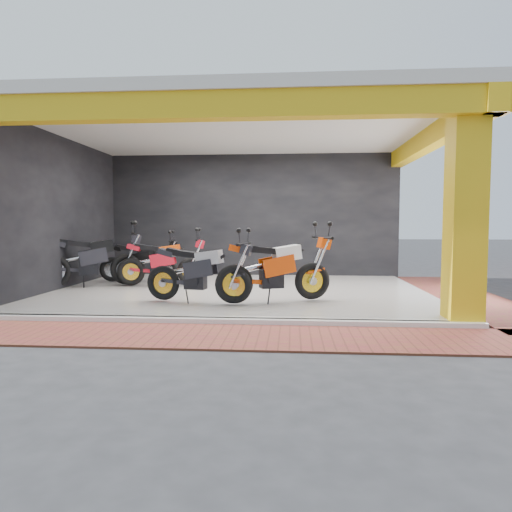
{
  "coord_description": "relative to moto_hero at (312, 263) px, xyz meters",
  "views": [
    {
      "loc": [
        1.15,
        -7.87,
        1.54
      ],
      "look_at": [
        0.43,
        1.27,
        0.9
      ],
      "focal_mm": 32.0,
      "sensor_mm": 36.0,
      "label": 1
    }
  ],
  "objects": [
    {
      "name": "paver_right",
      "position": [
        3.27,
        1.29,
        -0.8
      ],
      "size": [
        1.4,
        7.0,
        0.03
      ],
      "primitive_type": "cube",
      "color": "brown",
      "rests_on": "ground"
    },
    {
      "name": "floor_kerb",
      "position": [
        -1.53,
        -1.73,
        -0.76
      ],
      "size": [
        8.0,
        0.2,
        0.1
      ],
      "primitive_type": "cube",
      "color": "white",
      "rests_on": "ground"
    },
    {
      "name": "moto_row_d",
      "position": [
        -3.53,
        2.49,
        -0.1
      ],
      "size": [
        2.1,
        0.99,
        1.23
      ],
      "primitive_type": null,
      "rotation": [
        0.0,
        0.0,
        0.12
      ],
      "color": "black",
      "rests_on": "showroom_floor"
    },
    {
      "name": "moto_hero",
      "position": [
        0.0,
        0.0,
        0.0
      ],
      "size": [
        2.49,
        1.66,
        1.43
      ],
      "primitive_type": null,
      "rotation": [
        0.0,
        0.0,
        0.37
      ],
      "color": "#DD4309",
      "rests_on": "showroom_floor"
    },
    {
      "name": "header_beam_front",
      "position": [
        -1.53,
        -1.71,
        2.49
      ],
      "size": [
        8.4,
        0.3,
        0.4
      ],
      "primitive_type": "cube",
      "color": "gold",
      "rests_on": "corner_column"
    },
    {
      "name": "moto_row_b",
      "position": [
        -4.29,
        1.85,
        0.01
      ],
      "size": [
        2.53,
        1.81,
        1.46
      ],
      "primitive_type": null,
      "rotation": [
        0.0,
        0.0,
        0.44
      ],
      "color": "black",
      "rests_on": "showroom_floor"
    },
    {
      "name": "ground",
      "position": [
        -1.53,
        -0.71,
        -0.81
      ],
      "size": [
        80.0,
        80.0,
        0.0
      ],
      "primitive_type": "plane",
      "color": "#2D2D30",
      "rests_on": "ground"
    },
    {
      "name": "moto_row_c",
      "position": [
        -2.72,
        1.8,
        -0.06
      ],
      "size": [
        2.2,
        1.0,
        1.3
      ],
      "primitive_type": null,
      "rotation": [
        0.0,
        0.0,
        0.1
      ],
      "color": "red",
      "rests_on": "showroom_floor"
    },
    {
      "name": "corner_column",
      "position": [
        2.22,
        -1.46,
        0.94
      ],
      "size": [
        0.5,
        0.5,
        3.5
      ],
      "primitive_type": "cube",
      "color": "gold",
      "rests_on": "ground"
    },
    {
      "name": "left_wall",
      "position": [
        -5.63,
        1.29,
        0.94
      ],
      "size": [
        0.2,
        6.2,
        3.5
      ],
      "primitive_type": "cube",
      "color": "black",
      "rests_on": "ground"
    },
    {
      "name": "paver_front",
      "position": [
        -1.53,
        -2.51,
        -0.8
      ],
      "size": [
        9.0,
        1.4,
        0.03
      ],
      "primitive_type": "cube",
      "color": "brown",
      "rests_on": "ground"
    },
    {
      "name": "back_wall",
      "position": [
        -1.53,
        4.39,
        0.94
      ],
      "size": [
        8.2,
        0.2,
        3.5
      ],
      "primitive_type": "cube",
      "color": "black",
      "rests_on": "ground"
    },
    {
      "name": "header_beam_right",
      "position": [
        2.47,
        1.29,
        2.49
      ],
      "size": [
        0.3,
        6.4,
        0.4
      ],
      "primitive_type": "cube",
      "color": "gold",
      "rests_on": "corner_column"
    },
    {
      "name": "showroom_ceiling",
      "position": [
        -1.53,
        1.29,
        2.79
      ],
      "size": [
        8.4,
        6.4,
        0.2
      ],
      "primitive_type": "cube",
      "color": "beige",
      "rests_on": "corner_column"
    },
    {
      "name": "showroom_floor",
      "position": [
        -1.53,
        1.29,
        -0.76
      ],
      "size": [
        8.0,
        6.0,
        0.1
      ],
      "primitive_type": "cube",
      "color": "white",
      "rests_on": "ground"
    },
    {
      "name": "moto_row_a",
      "position": [
        -1.41,
        -0.54,
        -0.06
      ],
      "size": [
        2.26,
        1.18,
        1.32
      ],
      "primitive_type": null,
      "rotation": [
        0.0,
        0.0,
        -0.18
      ],
      "color": "black",
      "rests_on": "showroom_floor"
    }
  ]
}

